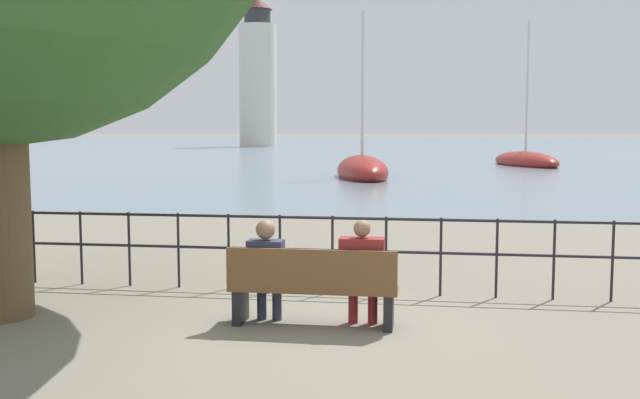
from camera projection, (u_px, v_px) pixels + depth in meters
name	position (u px, v px, depth m)	size (l,w,h in m)	color
ground_plane	(314.00, 325.00, 8.06)	(1000.00, 1000.00, 0.00)	gray
harbor_water	(419.00, 141.00, 165.79)	(600.00, 300.00, 0.01)	slate
park_bench	(313.00, 288.00, 7.96)	(1.90, 0.45, 0.90)	brown
seated_person_left	(266.00, 266.00, 8.09)	(0.40, 0.35, 1.19)	#2D3347
seated_person_right	(362.00, 268.00, 7.93)	(0.50, 0.35, 1.21)	maroon
promenade_railing	(332.00, 242.00, 9.63)	(14.53, 0.04, 1.05)	black
sailboat_0	(525.00, 161.00, 45.19)	(4.56, 8.10, 9.51)	maroon
sailboat_1	(362.00, 171.00, 33.57)	(3.69, 7.46, 8.21)	maroon
harbor_lighthouse	(258.00, 78.00, 99.37)	(5.22, 5.22, 20.58)	silver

